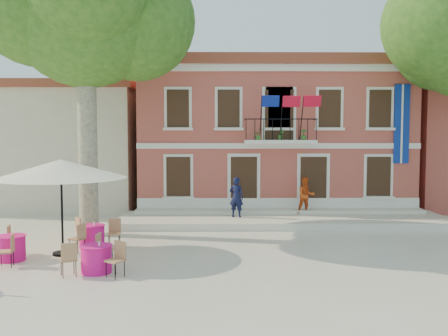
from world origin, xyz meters
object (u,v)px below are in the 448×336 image
pedestrian_navy (236,197)px  cafe_table_3 (92,235)px  patio_umbrella (61,169)px  pedestrian_orange (306,196)px  plane_tree_west (85,12)px  cafe_table_0 (11,247)px  cafe_table_1 (96,258)px

pedestrian_navy → cafe_table_3: pedestrian_navy is taller
patio_umbrella → pedestrian_orange: size_ratio=2.51×
plane_tree_west → pedestrian_navy: bearing=20.5°
plane_tree_west → cafe_table_0: size_ratio=5.78×
patio_umbrella → cafe_table_3: 2.60m
pedestrian_navy → pedestrian_orange: (3.12, 0.83, -0.04)m
patio_umbrella → pedestrian_navy: (5.74, 5.34, -1.59)m
patio_umbrella → cafe_table_3: (0.68, 0.97, -2.32)m
cafe_table_0 → pedestrian_orange: bearing=34.0°
cafe_table_3 → pedestrian_orange: bearing=32.4°
pedestrian_orange → cafe_table_3: pedestrian_orange is taller
cafe_table_0 → cafe_table_3: same height
cafe_table_0 → cafe_table_1: 3.23m
pedestrian_orange → cafe_table_0: size_ratio=0.83×
pedestrian_navy → cafe_table_1: size_ratio=0.92×
plane_tree_west → pedestrian_orange: (8.85, 2.97, -7.26)m
patio_umbrella → pedestrian_navy: bearing=42.9°
plane_tree_west → patio_umbrella: (-0.02, -3.20, -5.64)m
cafe_table_3 → patio_umbrella: bearing=-124.9°
plane_tree_west → cafe_table_3: size_ratio=6.10×
plane_tree_west → cafe_table_0: 8.98m
plane_tree_west → cafe_table_1: (1.57, -5.29, -7.95)m
pedestrian_navy → cafe_table_3: bearing=61.9°
pedestrian_navy → cafe_table_1: (-4.16, -7.42, -0.73)m
cafe_table_0 → cafe_table_1: same height
cafe_table_1 → cafe_table_0: bearing=155.1°
patio_umbrella → pedestrian_navy: size_ratio=2.39×
cafe_table_1 → pedestrian_navy: bearing=60.7°
pedestrian_orange → cafe_table_3: bearing=-154.8°
patio_umbrella → pedestrian_navy: patio_umbrella is taller
plane_tree_west → cafe_table_0: plane_tree_west is taller
cafe_table_0 → cafe_table_3: size_ratio=1.06×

